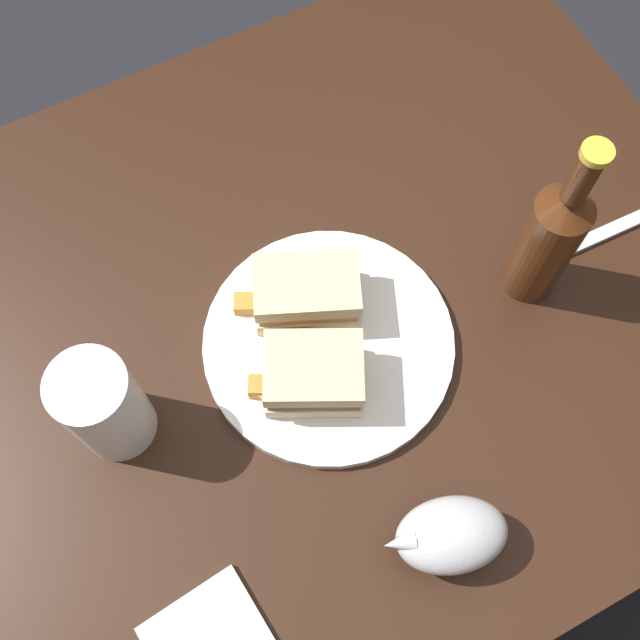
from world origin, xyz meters
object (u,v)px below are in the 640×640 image
Objects in this scene: sandwich_half_right at (314,374)px; pint_glass at (106,409)px; fork at (605,233)px; gravy_boat at (450,535)px; sandwich_half_left at (308,292)px; cider_bottle at (550,238)px; napkin at (207,637)px; plate at (329,343)px.

pint_glass is (0.21, -0.06, 0.02)m from sandwich_half_right.
gravy_boat is at bearing -146.38° from fork.
sandwich_half_left is 0.75× the size of fork.
gravy_boat is at bearing 41.37° from cider_bottle.
cider_bottle is 0.53m from napkin.
pint_glass is 0.36m from gravy_boat.
gravy_boat is at bearing 90.72° from sandwich_half_left.
gravy_boat is (-0.25, 0.27, -0.02)m from pint_glass.
fork is (-0.61, -0.19, -0.00)m from napkin.
cider_bottle is at bearing 160.79° from sandwich_half_left.
sandwich_half_left is 0.10m from sandwich_half_right.
sandwich_half_left is 0.37m from fork.
pint_glass reaches higher than plate.
pint_glass is at bearing 177.50° from fork.
sandwich_half_left is at bearing -113.74° from sandwich_half_right.
cider_bottle is (-0.24, 0.08, 0.06)m from sandwich_half_left.
sandwich_half_right reaches higher than sandwich_half_left.
napkin is at bearing -160.58° from fork.
sandwich_half_left is 0.25m from pint_glass.
sandwich_half_right reaches higher than gravy_boat.
cider_bottle is at bearing -159.61° from napkin.
plate is 1.98× the size of pint_glass.
sandwich_half_left is 1.01× the size of gravy_boat.
sandwich_half_left is (-0.00, -0.05, 0.04)m from plate.
pint_glass is 0.79× the size of fork.
napkin is (0.25, -0.03, -0.04)m from gravy_boat.
sandwich_half_right is 0.90× the size of pint_glass.
pint_glass is 1.07× the size of gravy_boat.
sandwich_half_left is 0.95× the size of pint_glass.
sandwich_half_right reaches higher than plate.
fork is at bearing -176.37° from cider_bottle.
gravy_boat is at bearing 173.69° from napkin.
sandwich_half_right is 0.40m from fork.
sandwich_half_left reaches higher than plate.
napkin is (0.49, 0.18, -0.10)m from cider_bottle.
plate is at bearing -138.99° from napkin.
gravy_boat is (-0.00, 0.30, -0.00)m from sandwich_half_left.
pint_glass is at bearing -46.97° from gravy_boat.
plate is at bearing -7.62° from cider_bottle.
napkin is at bearing 47.07° from sandwich_half_left.
pint_glass is at bearing -91.05° from napkin.
cider_bottle is at bearing -179.33° from sandwich_half_right.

